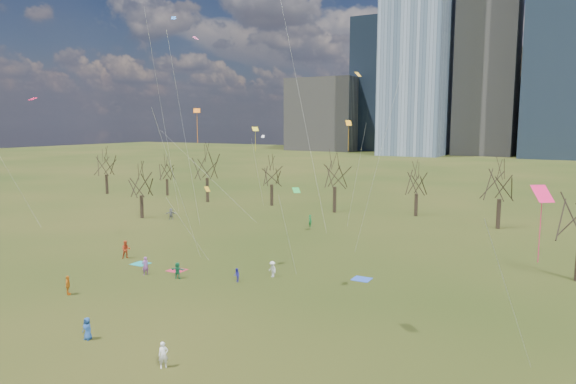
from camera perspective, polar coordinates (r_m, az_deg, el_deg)
The scene contains 17 objects.
ground at distance 43.42m, azimuth -7.76°, elevation -11.09°, with size 500.00×500.00×0.00m, color black.
downtown_skyline at distance 246.39m, azimuth 22.82°, elevation 12.96°, with size 212.50×78.00×118.00m.
bare_tree_row at distance 74.81m, azimuth 9.25°, elevation 1.61°, with size 113.04×29.80×9.50m.
blanket_teal at distance 53.56m, azimuth -16.05°, elevation -7.67°, with size 1.60×1.50×0.03m, color teal.
blanket_navy at distance 47.13m, azimuth 8.18°, elevation -9.55°, with size 1.60×1.50×0.03m, color blue.
blanket_crimson at distance 50.44m, azimuth -12.24°, elevation -8.49°, with size 1.60×1.50×0.03m, color #B1233B.
person_0 at distance 36.66m, azimuth -21.41°, elevation -13.94°, with size 0.72×0.47×1.48m, color #224C96.
person_1 at distance 31.56m, azimuth -13.68°, elevation -17.18°, with size 0.56×0.37×1.54m, color white.
person_2 at distance 55.86m, azimuth -17.56°, elevation -6.11°, with size 0.92×0.71×1.88m, color #BA3A1A.
person_4 at distance 46.06m, azimuth -23.27°, elevation -9.51°, with size 0.94×0.39×1.60m, color orange.
person_5 at distance 47.71m, azimuth -12.17°, elevation -8.51°, with size 1.39×0.44×1.50m, color #197348.
person_7 at distance 49.52m, azimuth -15.57°, elevation -7.90°, with size 0.63×0.41×1.72m, color #9350A1.
person_8 at distance 45.96m, azimuth -5.73°, elevation -9.18°, with size 0.60×0.47×1.23m, color #2B28AD.
person_9 at distance 47.16m, azimuth -1.74°, elevation -8.56°, with size 0.94×0.54×1.46m, color white.
person_11 at distance 76.22m, azimuth -12.87°, elevation -2.38°, with size 1.55×0.49×1.67m, color slate.
person_13 at distance 69.18m, azimuth 2.48°, elevation -3.22°, with size 0.61×0.40×1.66m, color #197233.
kites_airborne at distance 50.71m, azimuth 3.34°, elevation 6.96°, with size 68.37×46.95×35.00m.
Camera 1 is at (24.58, -32.97, 13.94)m, focal length 32.00 mm.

